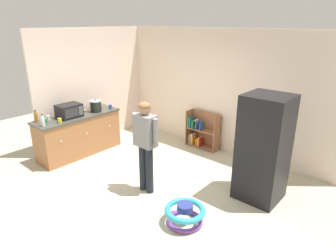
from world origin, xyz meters
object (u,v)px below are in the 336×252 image
(refrigerator, at_px, (263,149))
(banana_bunch, at_px, (83,110))
(white_cup, at_px, (48,118))
(blue_cup, at_px, (110,107))
(microwave, at_px, (69,111))
(standing_person, at_px, (145,140))
(crock_pot, at_px, (96,106))
(bookshelf, at_px, (201,132))
(baby_walker, at_px, (185,214))
(yellow_cup, at_px, (60,121))
(clear_bottle, at_px, (43,121))
(kitchen_counter, at_px, (79,134))
(green_cup, at_px, (45,121))
(amber_bottle, at_px, (36,117))

(refrigerator, height_order, banana_bunch, refrigerator)
(white_cup, xyz_separation_m, blue_cup, (0.32, 1.37, 0.00))
(microwave, height_order, white_cup, microwave)
(standing_person, bearing_deg, crock_pot, 165.23)
(standing_person, height_order, crock_pot, standing_person)
(bookshelf, relative_size, white_cup, 8.95)
(refrigerator, bearing_deg, microwave, -162.84)
(baby_walker, xyz_separation_m, blue_cup, (-3.14, 1.18, 0.79))
(baby_walker, bearing_deg, white_cup, -176.94)
(microwave, xyz_separation_m, yellow_cup, (0.18, -0.33, -0.09))
(yellow_cup, bearing_deg, clear_bottle, -99.85)
(microwave, bearing_deg, banana_bunch, 106.42)
(crock_pot, distance_m, white_cup, 1.05)
(kitchen_counter, bearing_deg, yellow_cup, -69.63)
(standing_person, bearing_deg, white_cup, -169.39)
(crock_pot, distance_m, clear_bottle, 1.27)
(white_cup, height_order, green_cup, same)
(baby_walker, distance_m, clear_bottle, 3.30)
(bookshelf, distance_m, yellow_cup, 3.13)
(kitchen_counter, distance_m, white_cup, 0.77)
(kitchen_counter, xyz_separation_m, bookshelf, (1.83, 2.10, -0.08))
(blue_cup, bearing_deg, standing_person, -23.88)
(clear_bottle, bearing_deg, banana_bunch, 103.18)
(amber_bottle, xyz_separation_m, blue_cup, (0.38, 1.58, -0.05))
(refrigerator, height_order, amber_bottle, refrigerator)
(kitchen_counter, bearing_deg, green_cup, -91.93)
(blue_cup, bearing_deg, clear_bottle, -90.78)
(yellow_cup, bearing_deg, crock_pot, 96.01)
(amber_bottle, height_order, yellow_cup, amber_bottle)
(standing_person, distance_m, blue_cup, 2.27)
(standing_person, distance_m, banana_bunch, 2.38)
(bookshelf, relative_size, blue_cup, 8.95)
(banana_bunch, xyz_separation_m, white_cup, (-0.04, -0.82, 0.02))
(bookshelf, bearing_deg, amber_bottle, -125.46)
(banana_bunch, bearing_deg, standing_person, -8.92)
(kitchen_counter, distance_m, amber_bottle, 0.98)
(baby_walker, height_order, green_cup, green_cup)
(bookshelf, bearing_deg, crock_pot, -136.50)
(kitchen_counter, relative_size, microwave, 3.90)
(yellow_cup, bearing_deg, banana_bunch, 112.03)
(kitchen_counter, distance_m, yellow_cup, 0.74)
(white_cup, bearing_deg, clear_bottle, -40.57)
(bookshelf, relative_size, baby_walker, 1.41)
(bookshelf, height_order, standing_person, standing_person)
(crock_pot, distance_m, yellow_cup, 0.96)
(bookshelf, xyz_separation_m, clear_bottle, (-1.70, -2.92, 0.63))
(amber_bottle, bearing_deg, banana_bunch, 84.17)
(kitchen_counter, height_order, green_cup, green_cup)
(kitchen_counter, xyz_separation_m, yellow_cup, (0.19, -0.51, 0.50))
(kitchen_counter, relative_size, yellow_cup, 19.70)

